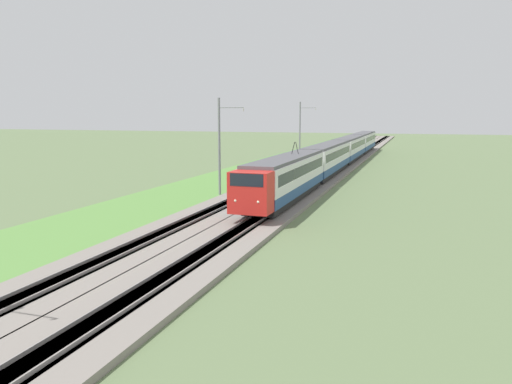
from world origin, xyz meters
TOP-DOWN VIEW (x-y plane):
  - ballast_main at (50.00, 0.00)m, footprint 240.00×4.40m
  - ballast_adjacent at (50.00, -4.31)m, footprint 240.00×4.40m
  - track_main at (50.00, 0.00)m, footprint 240.00×1.57m
  - track_adjacent at (50.00, -4.31)m, footprint 240.00×1.57m
  - grass_verge at (50.00, 6.60)m, footprint 240.00×8.56m
  - passenger_train at (64.31, -4.31)m, footprint 79.67×2.92m
  - catenary_mast_mid at (36.78, 2.69)m, footprint 0.22×2.56m
  - catenary_mast_far at (69.33, 2.70)m, footprint 0.22×2.56m

SIDE VIEW (x-z plane):
  - grass_verge at x=50.00m, z-range 0.00..0.12m
  - ballast_main at x=50.00m, z-range 0.00..0.30m
  - ballast_adjacent at x=50.00m, z-range 0.00..0.30m
  - track_main at x=50.00m, z-range -0.07..0.38m
  - track_adjacent at x=50.00m, z-range -0.07..0.38m
  - passenger_train at x=64.31m, z-range -0.16..5.01m
  - catenary_mast_mid at x=36.78m, z-range 0.14..9.28m
  - catenary_mast_far at x=69.33m, z-range 0.15..9.66m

